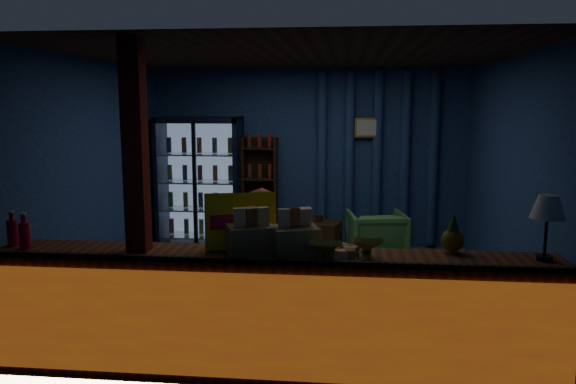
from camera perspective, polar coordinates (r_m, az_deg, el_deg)
name	(u,v)px	position (r m, az deg, el deg)	size (l,w,h in m)	color
ground	(294,291)	(6.42, 0.65, -10.04)	(4.60, 4.60, 0.00)	#515154
room_walls	(295,152)	(6.09, 0.68, 4.04)	(4.60, 4.60, 4.60)	navy
counter	(272,313)	(4.48, -1.66, -12.23)	(4.40, 0.57, 0.99)	brown
support_post	(138,207)	(4.52, -15.01, -1.48)	(0.16, 0.16, 2.60)	maroon
beverage_cooler	(202,183)	(8.32, -8.77, 0.87)	(1.20, 0.62, 1.90)	black
bottle_shelf	(260,192)	(8.30, -2.82, -0.02)	(0.50, 0.28, 1.60)	#3B2812
curtain_folds	(377,159)	(8.24, 9.03, 3.35)	(1.74, 0.14, 2.50)	navy
framed_picture	(367,128)	(8.15, 8.06, 6.49)	(0.36, 0.04, 0.28)	gold
shopkeeper	(259,267)	(4.96, -2.93, -7.57)	(0.50, 0.33, 1.37)	#9C332A
green_chair	(376,236)	(7.61, 8.95, -4.47)	(0.72, 0.74, 0.68)	#56A854
side_table	(319,240)	(7.69, 3.13, -4.86)	(0.64, 0.53, 0.60)	#3B2812
yellow_sign	(241,221)	(4.46, -4.84, -2.98)	(0.57, 0.24, 0.45)	yellow
soda_bottles	(19,233)	(5.00, -25.69, -3.77)	(0.24, 0.17, 0.29)	red
snack_box_left	(251,237)	(4.33, -3.82, -4.62)	(0.43, 0.40, 0.37)	#A1894D
snack_box_centre	(295,239)	(4.29, 0.71, -4.76)	(0.42, 0.38, 0.36)	#A1894D
pastry_tray	(340,253)	(4.29, 5.28, -6.20)	(0.49, 0.49, 0.08)	silver
banana_bunches	(326,244)	(4.26, 3.92, -5.34)	(0.87, 0.32, 0.19)	gold
table_lamp	(548,210)	(4.50, 24.88, -1.63)	(0.25, 0.25, 0.49)	black
pineapple	(453,237)	(4.53, 16.40, -4.39)	(0.18, 0.18, 0.30)	olive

